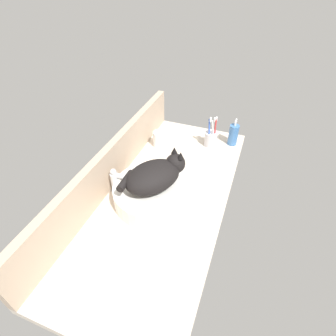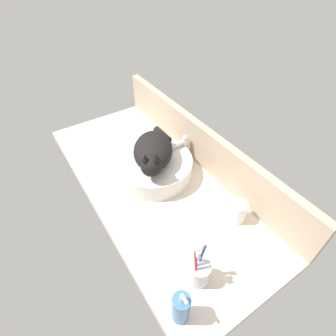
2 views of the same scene
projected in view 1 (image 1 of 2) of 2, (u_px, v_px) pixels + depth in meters
ground_plane at (164, 198)px, 122.36cm from camera, size 127.80×56.27×4.00cm
backsplash_panel at (111, 165)px, 121.66cm from camera, size 127.80×3.60×20.34cm
sink_basin at (154, 193)px, 116.03cm from camera, size 35.32×35.32×8.45cm
cat at (155, 175)px, 110.29cm from camera, size 30.23×28.00×14.00cm
faucet at (117, 180)px, 117.81cm from camera, size 3.63×11.85×13.60cm
soap_dispenser at (233, 135)px, 148.96cm from camera, size 5.34×5.34×15.45cm
toothbrush_cup at (211, 138)px, 148.61cm from camera, size 7.08×7.08×18.71cm
water_glass at (159, 140)px, 148.93cm from camera, size 6.53×6.53×9.09cm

